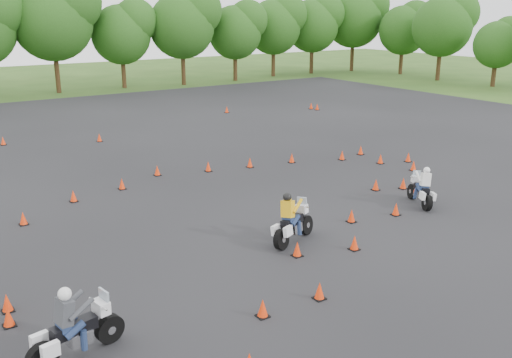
% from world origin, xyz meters
% --- Properties ---
extents(ground, '(140.00, 140.00, 0.00)m').
position_xyz_m(ground, '(0.00, 0.00, 0.00)').
color(ground, '#2D5119').
rests_on(ground, ground).
extents(asphalt_pad, '(62.00, 62.00, 0.00)m').
position_xyz_m(asphalt_pad, '(0.00, 6.00, 0.01)').
color(asphalt_pad, black).
rests_on(asphalt_pad, ground).
extents(treeline, '(86.81, 32.64, 11.11)m').
position_xyz_m(treeline, '(2.56, 35.12, 4.73)').
color(treeline, '#214B15').
rests_on(treeline, ground).
extents(traffic_cones, '(35.91, 33.28, 0.45)m').
position_xyz_m(traffic_cones, '(-0.68, 5.10, 0.23)').
color(traffic_cones, red).
rests_on(traffic_cones, asphalt_pad).
extents(rider_grey, '(2.38, 1.16, 1.76)m').
position_xyz_m(rider_grey, '(-8.61, -1.82, 0.89)').
color(rider_grey, '#393B40').
rests_on(rider_grey, ground).
extents(rider_yellow, '(2.29, 1.43, 1.70)m').
position_xyz_m(rider_yellow, '(-0.73, 0.64, 0.85)').
color(rider_yellow, gold).
rests_on(rider_yellow, ground).
extents(rider_white, '(1.43, 2.08, 1.55)m').
position_xyz_m(rider_white, '(5.55, 0.91, 0.78)').
color(rider_white, silver).
rests_on(rider_white, ground).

